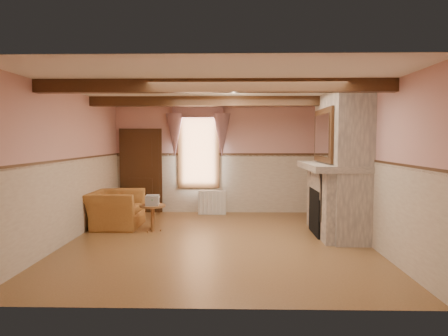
{
  "coord_description": "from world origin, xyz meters",
  "views": [
    {
      "loc": [
        0.29,
        -7.32,
        1.88
      ],
      "look_at": [
        0.11,
        0.8,
        1.31
      ],
      "focal_mm": 32.0,
      "sensor_mm": 36.0,
      "label": 1
    }
  ],
  "objects_px": {
    "radiator": "(212,202)",
    "oil_lamp": "(329,156)",
    "armchair": "(115,209)",
    "side_table": "(153,218)",
    "mantel_clock": "(323,157)",
    "bowl": "(335,162)"
  },
  "relations": [
    {
      "from": "side_table",
      "to": "bowl",
      "type": "relative_size",
      "value": 1.6
    },
    {
      "from": "armchair",
      "to": "radiator",
      "type": "relative_size",
      "value": 1.72
    },
    {
      "from": "armchair",
      "to": "oil_lamp",
      "type": "xyz_separation_m",
      "value": [
        4.49,
        -0.34,
        1.17
      ]
    },
    {
      "from": "armchair",
      "to": "side_table",
      "type": "relative_size",
      "value": 2.18
    },
    {
      "from": "radiator",
      "to": "bowl",
      "type": "relative_size",
      "value": 2.04
    },
    {
      "from": "armchair",
      "to": "mantel_clock",
      "type": "bearing_deg",
      "value": -86.65
    },
    {
      "from": "armchair",
      "to": "oil_lamp",
      "type": "height_order",
      "value": "oil_lamp"
    },
    {
      "from": "side_table",
      "to": "mantel_clock",
      "type": "xyz_separation_m",
      "value": [
        3.61,
        0.64,
        1.25
      ]
    },
    {
      "from": "bowl",
      "to": "oil_lamp",
      "type": "bearing_deg",
      "value": 90.0
    },
    {
      "from": "side_table",
      "to": "mantel_clock",
      "type": "distance_m",
      "value": 3.87
    },
    {
      "from": "bowl",
      "to": "oil_lamp",
      "type": "xyz_separation_m",
      "value": [
        0.0,
        0.42,
        0.1
      ]
    },
    {
      "from": "side_table",
      "to": "bowl",
      "type": "xyz_separation_m",
      "value": [
        3.61,
        -0.38,
        1.19
      ]
    },
    {
      "from": "bowl",
      "to": "mantel_clock",
      "type": "distance_m",
      "value": 1.02
    },
    {
      "from": "side_table",
      "to": "oil_lamp",
      "type": "relative_size",
      "value": 1.96
    },
    {
      "from": "bowl",
      "to": "oil_lamp",
      "type": "height_order",
      "value": "oil_lamp"
    },
    {
      "from": "armchair",
      "to": "oil_lamp",
      "type": "distance_m",
      "value": 4.66
    },
    {
      "from": "radiator",
      "to": "bowl",
      "type": "distance_m",
      "value": 3.59
    },
    {
      "from": "side_table",
      "to": "mantel_clock",
      "type": "bearing_deg",
      "value": 10.06
    },
    {
      "from": "radiator",
      "to": "oil_lamp",
      "type": "height_order",
      "value": "oil_lamp"
    },
    {
      "from": "radiator",
      "to": "mantel_clock",
      "type": "xyz_separation_m",
      "value": [
        2.48,
        -1.3,
        1.22
      ]
    },
    {
      "from": "armchair",
      "to": "bowl",
      "type": "relative_size",
      "value": 3.5
    },
    {
      "from": "armchair",
      "to": "mantel_clock",
      "type": "relative_size",
      "value": 5.01
    }
  ]
}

